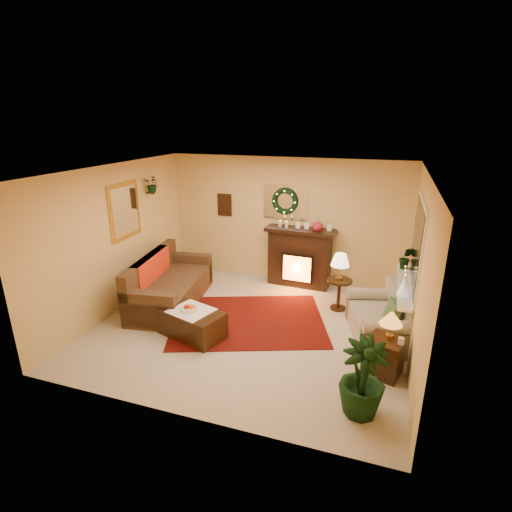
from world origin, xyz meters
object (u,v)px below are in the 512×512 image
(sofa, at_px, (171,282))
(loveseat, at_px, (380,313))
(fireplace, at_px, (299,260))
(end_table_square, at_px, (385,356))
(side_table_round, at_px, (339,293))
(coffee_table, at_px, (192,324))

(sofa, bearing_deg, loveseat, -8.71)
(fireplace, height_order, end_table_square, fireplace)
(side_table_round, distance_m, end_table_square, 1.98)
(sofa, xyz_separation_m, side_table_round, (3.01, 0.76, -0.10))
(loveseat, bearing_deg, sofa, 163.12)
(sofa, bearing_deg, side_table_round, 5.84)
(end_table_square, bearing_deg, side_table_round, 115.67)
(sofa, distance_m, side_table_round, 3.11)
(fireplace, xyz_separation_m, end_table_square, (1.80, -2.67, -0.28))
(side_table_round, bearing_deg, loveseat, -46.78)
(side_table_round, xyz_separation_m, coffee_table, (-2.10, -1.70, -0.12))
(sofa, bearing_deg, end_table_square, -23.12)
(sofa, height_order, loveseat, sofa)
(fireplace, distance_m, loveseat, 2.37)
(fireplace, height_order, coffee_table, fireplace)
(sofa, xyz_separation_m, coffee_table, (0.91, -0.95, -0.22))
(end_table_square, bearing_deg, coffee_table, 178.52)
(loveseat, height_order, coffee_table, loveseat)
(sofa, xyz_separation_m, loveseat, (3.75, -0.03, -0.01))
(loveseat, distance_m, coffee_table, 2.99)
(sofa, relative_size, loveseat, 1.57)
(loveseat, height_order, end_table_square, loveseat)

